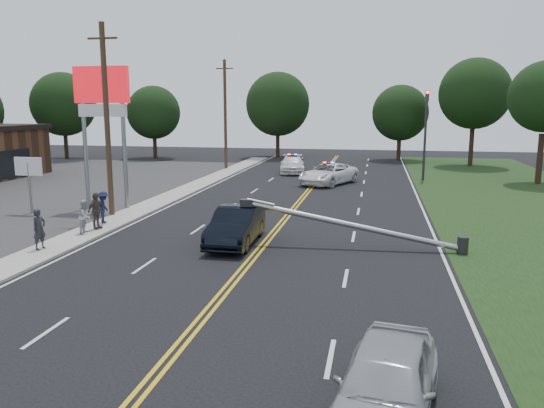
% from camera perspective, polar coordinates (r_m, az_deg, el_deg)
% --- Properties ---
extents(ground, '(120.00, 120.00, 0.00)m').
position_cam_1_polar(ground, '(15.48, -7.10, -11.69)').
color(ground, black).
rests_on(ground, ground).
extents(sidewalk, '(1.80, 70.00, 0.12)m').
position_cam_1_polar(sidewalk, '(27.54, -17.28, -2.08)').
color(sidewalk, '#A49F94').
rests_on(sidewalk, ground).
extents(centerline_yellow, '(0.36, 80.00, 0.00)m').
position_cam_1_polar(centerline_yellow, '(24.72, 0.15, -3.12)').
color(centerline_yellow, gold).
rests_on(centerline_yellow, ground).
extents(pylon_sign, '(3.20, 0.35, 8.00)m').
position_cam_1_polar(pylon_sign, '(31.45, -17.80, 10.30)').
color(pylon_sign, gray).
rests_on(pylon_sign, ground).
extents(small_sign, '(1.60, 0.14, 3.10)m').
position_cam_1_polar(small_sign, '(31.82, -24.70, 3.22)').
color(small_sign, gray).
rests_on(small_sign, ground).
extents(traffic_signal, '(0.28, 0.41, 7.05)m').
position_cam_1_polar(traffic_signal, '(43.77, 16.19, 7.94)').
color(traffic_signal, '#2D2D30').
rests_on(traffic_signal, ground).
extents(fallen_streetlight, '(9.36, 0.44, 1.91)m').
position_cam_1_polar(fallen_streetlight, '(22.14, 9.86, -2.47)').
color(fallen_streetlight, '#2D2D30').
rests_on(fallen_streetlight, ground).
extents(utility_pole_mid, '(1.60, 0.28, 10.00)m').
position_cam_1_polar(utility_pole_mid, '(29.08, -17.34, 8.55)').
color(utility_pole_mid, '#382619').
rests_on(utility_pole_mid, ground).
extents(utility_pole_far, '(1.60, 0.28, 10.00)m').
position_cam_1_polar(utility_pole_far, '(49.55, -5.05, 9.57)').
color(utility_pole_far, '#382619').
rests_on(utility_pole_far, ground).
extents(tree_4, '(6.97, 6.97, 9.54)m').
position_cam_1_polar(tree_4, '(63.73, -21.54, 9.94)').
color(tree_4, black).
rests_on(tree_4, ground).
extents(tree_5, '(5.96, 5.96, 8.13)m').
position_cam_1_polar(tree_5, '(61.96, -12.62, 9.58)').
color(tree_5, black).
rests_on(tree_5, ground).
extents(tree_6, '(7.27, 7.27, 9.71)m').
position_cam_1_polar(tree_6, '(61.54, 0.63, 10.68)').
color(tree_6, black).
rests_on(tree_6, ground).
extents(tree_7, '(6.02, 6.02, 8.14)m').
position_cam_1_polar(tree_7, '(59.85, 13.64, 9.50)').
color(tree_7, black).
rests_on(tree_7, ground).
extents(tree_8, '(6.83, 6.83, 10.45)m').
position_cam_1_polar(tree_8, '(55.93, 20.98, 11.01)').
color(tree_8, black).
rests_on(tree_8, ground).
extents(crashed_sedan, '(1.76, 4.84, 1.58)m').
position_cam_1_polar(crashed_sedan, '(22.69, -3.90, -2.36)').
color(crashed_sedan, black).
rests_on(crashed_sedan, ground).
extents(waiting_sedan, '(2.42, 4.61, 1.50)m').
position_cam_1_polar(waiting_sedan, '(10.58, 12.20, -18.39)').
color(waiting_sedan, '#ADB0B5').
rests_on(waiting_sedan, ground).
extents(emergency_a, '(4.72, 6.21, 1.57)m').
position_cam_1_polar(emergency_a, '(40.42, 6.09, 3.24)').
color(emergency_a, white).
rests_on(emergency_a, ground).
extents(emergency_b, '(2.85, 5.38, 1.49)m').
position_cam_1_polar(emergency_b, '(47.12, 2.20, 4.27)').
color(emergency_b, silver).
rests_on(emergency_b, ground).
extents(bystander_a, '(0.54, 0.69, 1.66)m').
position_cam_1_polar(bystander_a, '(23.31, -23.75, -2.49)').
color(bystander_a, '#25252C').
rests_on(bystander_a, sidewalk).
extents(bystander_b, '(0.66, 0.81, 1.54)m').
position_cam_1_polar(bystander_b, '(25.56, -19.45, -1.26)').
color(bystander_b, '#ACACB1').
rests_on(bystander_b, sidewalk).
extents(bystander_c, '(0.84, 1.14, 1.58)m').
position_cam_1_polar(bystander_c, '(27.43, -17.65, -0.34)').
color(bystander_c, '#171D3A').
rests_on(bystander_c, sidewalk).
extents(bystander_d, '(0.61, 1.08, 1.74)m').
position_cam_1_polar(bystander_d, '(26.21, -18.42, -0.69)').
color(bystander_d, '#534642').
rests_on(bystander_d, sidewalk).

